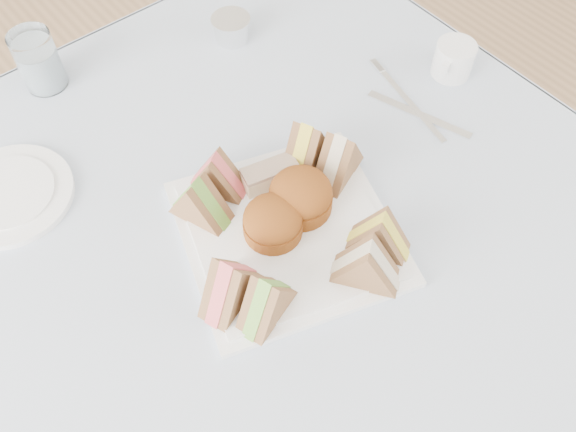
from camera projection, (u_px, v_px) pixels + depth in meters
floor at (277, 370)px, 1.54m from camera, size 4.00×4.00×0.00m
table at (274, 307)px, 1.23m from camera, size 0.90×0.90×0.74m
tablecloth at (270, 201)px, 0.92m from camera, size 1.02×1.02×0.01m
serving_plate at (288, 233)px, 0.88m from camera, size 0.37×0.37×0.01m
sandwich_fl_a at (229, 281)px, 0.78m from camera, size 0.11×0.08×0.09m
sandwich_fl_b at (266, 297)px, 0.77m from camera, size 0.10×0.07×0.08m
sandwich_fr_a at (380, 232)px, 0.83m from camera, size 0.08×0.10×0.08m
sandwich_fr_b at (367, 262)px, 0.80m from camera, size 0.09×0.10×0.08m
sandwich_bl_a at (199, 199)px, 0.86m from camera, size 0.07×0.10×0.08m
sandwich_bl_b at (216, 173)px, 0.89m from camera, size 0.08×0.10×0.08m
sandwich_br_a at (339, 155)px, 0.90m from camera, size 0.11×0.08×0.09m
sandwich_br_b at (306, 145)px, 0.91m from camera, size 0.11×0.08×0.09m
scone_left at (273, 221)px, 0.85m from camera, size 0.11×0.11×0.06m
scone_right at (301, 195)px, 0.87m from camera, size 0.11×0.11×0.06m
pastry_slice at (270, 176)px, 0.91m from camera, size 0.09×0.05×0.04m
side_plate at (10, 195)px, 0.92m from camera, size 0.25×0.25×0.01m
water_glass at (38, 61)px, 1.02m from camera, size 0.09×0.09×0.10m
tea_strainer at (232, 29)px, 1.11m from camera, size 0.09×0.09×0.04m
knife at (419, 115)px, 1.02m from camera, size 0.07×0.18×0.00m
fork at (412, 106)px, 1.03m from camera, size 0.05×0.18×0.00m
creamer_jug at (454, 59)px, 1.05m from camera, size 0.09×0.09×0.06m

